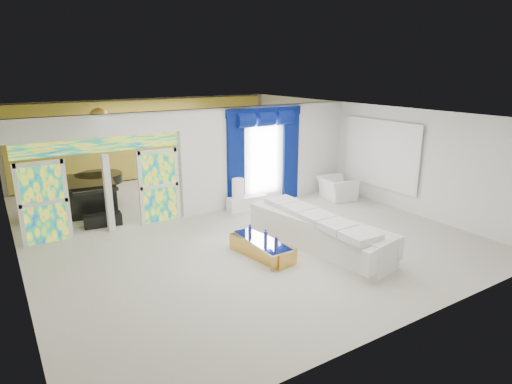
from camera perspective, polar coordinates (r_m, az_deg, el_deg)
floor at (r=11.93m, az=-4.30°, el=-3.94°), size 12.00×12.00×0.00m
dividing_wall at (r=13.42m, az=1.69°, el=5.02°), size 5.70×0.18×3.00m
dividing_header at (r=11.27m, az=-20.13°, el=8.23°), size 4.30×0.18×0.55m
stained_panel_left at (r=11.40m, az=-26.27°, el=-1.28°), size 0.95×0.04×2.00m
stained_panel_right at (r=11.97m, az=-12.70°, el=0.79°), size 0.95×0.04×2.00m
stained_transom at (r=11.33m, az=-19.90°, el=5.85°), size 4.00×0.05×0.35m
window_pane at (r=13.22m, az=1.03°, el=4.62°), size 1.00×0.02×2.30m
blue_drape_left at (r=12.69m, az=-2.69°, el=3.90°), size 0.55×0.10×2.80m
blue_drape_right at (r=13.77m, az=4.59°, el=4.83°), size 0.55×0.10×2.80m
blue_pelmet at (r=12.99m, az=1.13°, el=10.53°), size 2.60×0.12×0.25m
wall_mirror at (r=13.75m, az=16.20°, el=4.86°), size 0.04×2.70×1.90m
gold_curtains at (r=16.87m, az=-13.94°, el=6.83°), size 9.70×0.12×2.90m
white_sofa at (r=10.21m, az=8.12°, el=-5.42°), size 1.47×3.89×0.72m
coffee_table at (r=9.75m, az=0.78°, el=-7.46°), size 0.83×1.71×0.36m
console_table at (r=12.86m, az=-1.20°, el=-1.45°), size 1.22×0.43×0.40m
table_lamp at (r=12.58m, az=-2.38°, el=0.46°), size 0.36×0.36×0.58m
armchair at (r=14.06m, az=10.65°, el=0.46°), size 1.13×1.24×0.71m
grand_piano at (r=13.68m, az=-21.26°, el=-0.34°), size 1.64×2.01×0.93m
piano_bench at (r=12.26m, az=-19.61°, el=-3.50°), size 1.01×0.50×0.32m
tv_console at (r=13.36m, az=-27.53°, el=-1.81°), size 0.59×0.54×0.78m
chandelier at (r=13.72m, az=-20.08°, el=9.16°), size 0.60×0.60×0.60m
decanters at (r=9.54m, az=1.28°, el=-6.11°), size 0.16×1.17×0.23m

